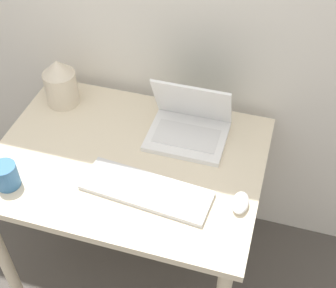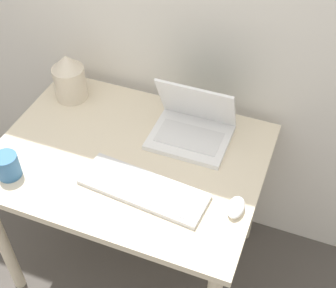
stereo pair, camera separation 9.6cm
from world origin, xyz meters
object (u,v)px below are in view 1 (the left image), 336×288
Objects in this scene: mug at (6,175)px; mouse at (240,203)px; keyboard at (146,190)px; laptop at (189,124)px; vase at (60,82)px.

mouse is at bearing 9.72° from mug.
keyboard is 4.98× the size of mug.
laptop is 0.69m from mug.
vase is 2.21× the size of mug.
laptop is 3.21× the size of mug.
laptop is at bearing -4.59° from vase.
mouse is (0.32, 0.03, 0.01)m from keyboard.
mouse is 0.47× the size of vase.
laptop is 3.07× the size of mouse.
keyboard is 0.49m from mug.
keyboard is at bearing -101.31° from laptop.
vase reaches higher than mouse.
mouse is at bearing -22.64° from vase.
vase is at bearing 175.41° from laptop.
mouse is (0.26, -0.29, -0.04)m from laptop.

